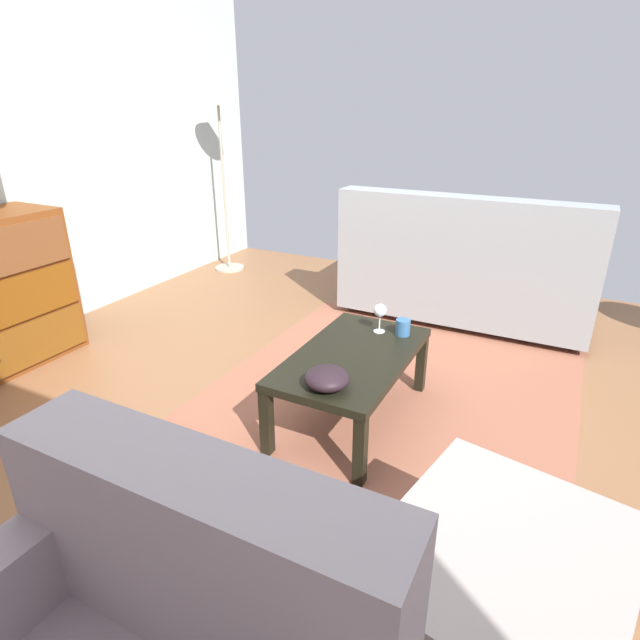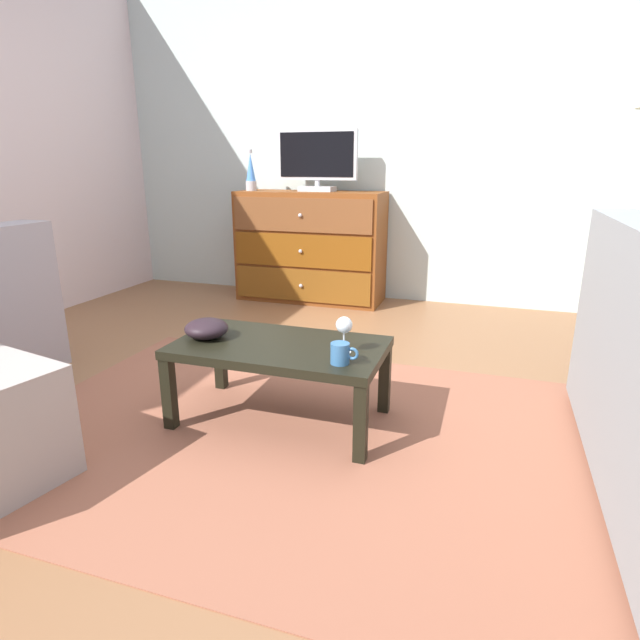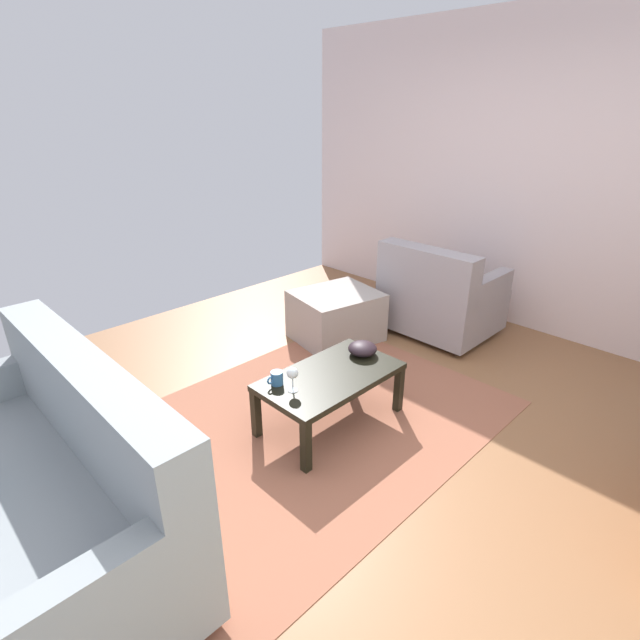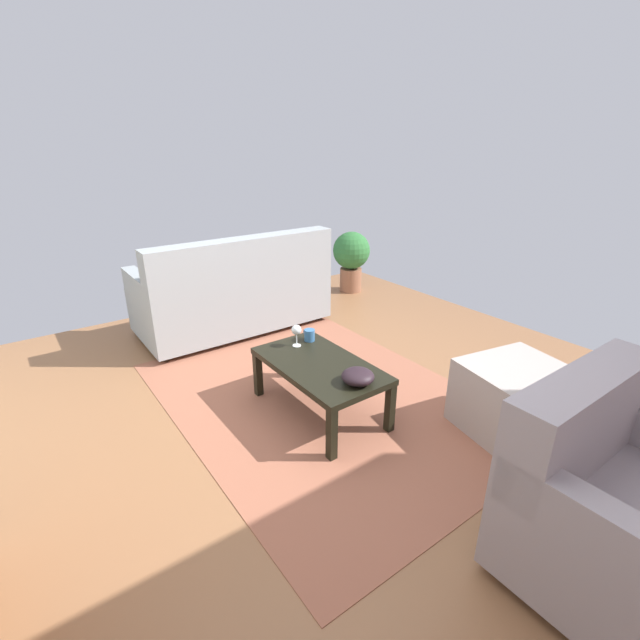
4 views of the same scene
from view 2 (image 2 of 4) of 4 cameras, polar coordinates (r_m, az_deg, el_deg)
name	(u,v)px [view 2 (image 2 of 4)]	position (r m, az deg, el deg)	size (l,w,h in m)	color
ground_plane	(274,412)	(2.57, -5.09, -10.05)	(5.25, 5.19, 0.05)	brown
wall_accent_rear	(383,136)	(4.55, 6.97, 19.39)	(5.25, 0.12, 2.70)	silver
area_rug	(298,433)	(2.32, -2.47, -12.26)	(2.60, 1.90, 0.01)	#965842
dresser	(311,247)	(4.44, -1.04, 8.02)	(1.22, 0.49, 0.91)	brown
tv	(317,159)	(4.39, -0.32, 17.24)	(0.67, 0.18, 0.48)	silver
lava_lamp	(251,173)	(4.55, -7.60, 15.72)	(0.09, 0.09, 0.33)	#B7B7BC
coffee_table	(280,354)	(2.32, -4.45, -3.69)	(0.92, 0.52, 0.37)	black
wine_glass	(344,326)	(2.15, 2.66, -0.69)	(0.07, 0.07, 0.16)	silver
mug	(341,353)	(2.06, 2.29, -3.68)	(0.11, 0.08, 0.08)	#346598
bowl_decorative	(207,328)	(2.41, -12.34, -0.91)	(0.20, 0.20, 0.09)	black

